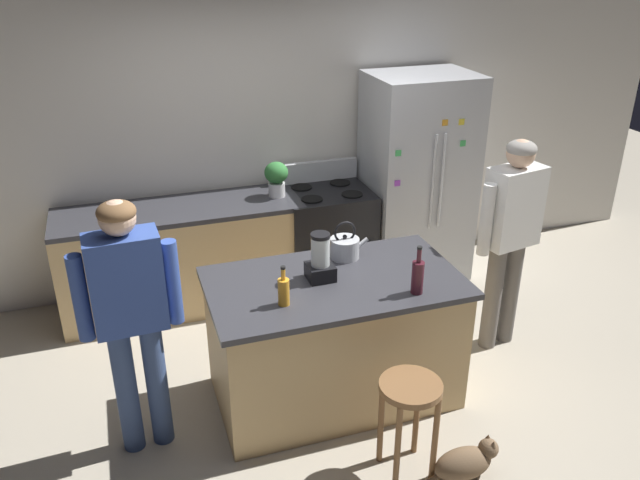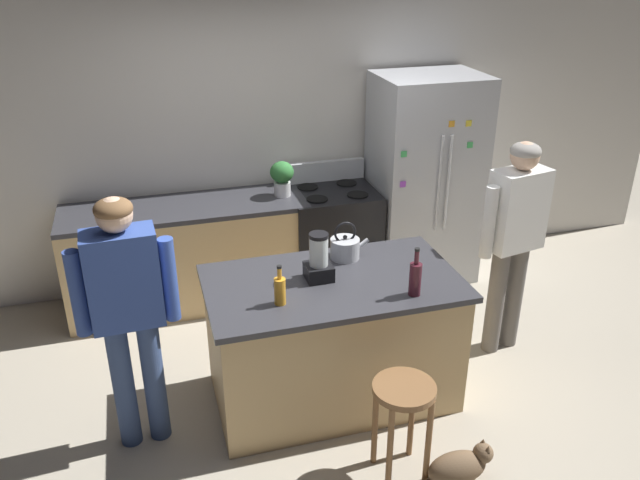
{
  "view_description": "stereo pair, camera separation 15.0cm",
  "coord_description": "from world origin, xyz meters",
  "views": [
    {
      "loc": [
        -1.22,
        -3.38,
        2.88
      ],
      "look_at": [
        0.0,
        0.3,
        1.05
      ],
      "focal_mm": 35.96,
      "sensor_mm": 36.0,
      "label": 1
    },
    {
      "loc": [
        -1.08,
        -3.43,
        2.88
      ],
      "look_at": [
        0.0,
        0.3,
        1.05
      ],
      "focal_mm": 35.96,
      "sensor_mm": 36.0,
      "label": 2
    }
  ],
  "objects": [
    {
      "name": "person_by_sink_right",
      "position": [
        1.42,
        0.19,
        1.0
      ],
      "size": [
        0.6,
        0.29,
        1.64
      ],
      "color": "#66605B",
      "rests_on": "ground_plane"
    },
    {
      "name": "potted_plant",
      "position": [
        0.03,
        1.55,
        1.07
      ],
      "size": [
        0.2,
        0.2,
        0.3
      ],
      "color": "silver",
      "rests_on": "back_counter_run"
    },
    {
      "name": "kitchen_island",
      "position": [
        0.0,
        0.0,
        0.45
      ],
      "size": [
        1.64,
        0.93,
        0.9
      ],
      "color": "tan",
      "rests_on": "ground_plane"
    },
    {
      "name": "back_counter_run",
      "position": [
        -0.8,
        1.55,
        0.45
      ],
      "size": [
        2.0,
        0.64,
        0.9
      ],
      "color": "tan",
      "rests_on": "ground_plane"
    },
    {
      "name": "ground_plane",
      "position": [
        0.0,
        0.0,
        0.0
      ],
      "size": [
        14.0,
        14.0,
        0.0
      ],
      "primitive_type": "plane",
      "color": "#B2A893"
    },
    {
      "name": "tea_kettle",
      "position": [
        0.17,
        0.29,
        0.98
      ],
      "size": [
        0.28,
        0.2,
        0.27
      ],
      "color": "#B7BABF",
      "rests_on": "kitchen_island"
    },
    {
      "name": "back_wall",
      "position": [
        0.0,
        1.95,
        1.35
      ],
      "size": [
        8.0,
        0.1,
        2.7
      ],
      "primitive_type": "cube",
      "color": "silver",
      "rests_on": "ground_plane"
    },
    {
      "name": "bar_stool",
      "position": [
        0.17,
        -0.8,
        0.49
      ],
      "size": [
        0.36,
        0.36,
        0.63
      ],
      "color": "brown",
      "rests_on": "ground_plane"
    },
    {
      "name": "refrigerator",
      "position": [
        1.32,
        1.5,
        0.93
      ],
      "size": [
        0.9,
        0.73,
        1.86
      ],
      "color": "#B7BABF",
      "rests_on": "ground_plane"
    },
    {
      "name": "bottle_soda",
      "position": [
        -0.39,
        -0.19,
        0.99
      ],
      "size": [
        0.07,
        0.07,
        0.26
      ],
      "color": "orange",
      "rests_on": "kitchen_island"
    },
    {
      "name": "cat",
      "position": [
        0.48,
        -0.97,
        0.11
      ],
      "size": [
        0.52,
        0.18,
        0.26
      ],
      "color": "brown",
      "rests_on": "ground_plane"
    },
    {
      "name": "person_by_island_left",
      "position": [
        -1.26,
        -0.09,
        0.99
      ],
      "size": [
        0.59,
        0.24,
        1.64
      ],
      "color": "#384C7A",
      "rests_on": "ground_plane"
    },
    {
      "name": "stove_range",
      "position": [
        0.46,
        1.52,
        0.46
      ],
      "size": [
        0.76,
        0.65,
        1.08
      ],
      "color": "black",
      "rests_on": "ground_plane"
    },
    {
      "name": "blender_appliance",
      "position": [
        -0.08,
        0.05,
        1.03
      ],
      "size": [
        0.17,
        0.17,
        0.32
      ],
      "color": "black",
      "rests_on": "kitchen_island"
    },
    {
      "name": "bottle_wine",
      "position": [
        0.43,
        -0.31,
        1.02
      ],
      "size": [
        0.08,
        0.08,
        0.32
      ],
      "color": "#471923",
      "rests_on": "kitchen_island"
    }
  ]
}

